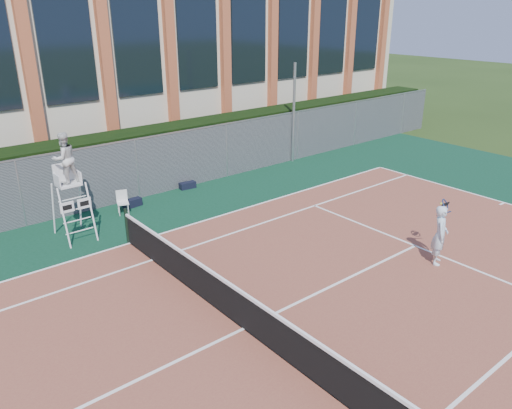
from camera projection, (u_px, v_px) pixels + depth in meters
ground at (244, 330)px, 10.90m from camera, size 120.00×120.00×0.00m
apron at (218, 310)px, 11.61m from camera, size 36.00×20.00×0.01m
tennis_court at (244, 329)px, 10.89m from camera, size 23.77×10.97×0.02m
tennis_net at (244, 309)px, 10.70m from camera, size 0.10×11.30×1.10m
fence at (83, 181)px, 16.81m from camera, size 40.00×0.06×2.20m
hedge at (70, 173)px, 17.68m from camera, size 40.00×1.40×2.20m
steel_pole at (294, 113)px, 22.02m from camera, size 0.12×0.12×4.37m
umpire_chair at (65, 161)px, 14.45m from camera, size 0.92×1.41×3.29m
plastic_chair at (122, 200)px, 16.88m from camera, size 0.47×0.47×0.80m
sports_bag_near at (132, 203)px, 17.53m from camera, size 0.69×0.34×0.28m
sports_bag_far at (188, 185)px, 19.31m from camera, size 0.65×0.33×0.25m
tennis_player at (440, 235)px, 13.40m from camera, size 1.00×0.77×1.69m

